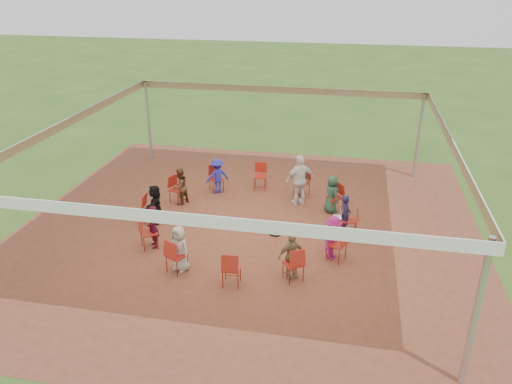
% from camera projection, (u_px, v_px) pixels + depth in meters
% --- Properties ---
extents(ground, '(80.00, 80.00, 0.00)m').
position_uv_depth(ground, '(248.00, 228.00, 14.38)').
color(ground, '#34591B').
rests_on(ground, ground).
extents(dirt_patch, '(13.00, 13.00, 0.00)m').
position_uv_depth(dirt_patch, '(248.00, 228.00, 14.37)').
color(dirt_patch, brown).
rests_on(dirt_patch, ground).
extents(tent, '(10.33, 10.33, 3.00)m').
position_uv_depth(tent, '(248.00, 150.00, 13.41)').
color(tent, '#B2B2B7').
rests_on(tent, ground).
extents(chair_0, '(0.47, 0.45, 0.90)m').
position_uv_depth(chair_0, '(349.00, 220.00, 13.87)').
color(chair_0, '#AB2417').
rests_on(chair_0, ground).
extents(chair_1, '(0.60, 0.59, 0.90)m').
position_uv_depth(chair_1, '(335.00, 198.00, 15.20)').
color(chair_1, '#AB2417').
rests_on(chair_1, ground).
extents(chair_2, '(0.57, 0.58, 0.90)m').
position_uv_depth(chair_2, '(302.00, 183.00, 16.26)').
color(chair_2, '#AB2417').
rests_on(chair_2, ground).
extents(chair_3, '(0.45, 0.47, 0.90)m').
position_uv_depth(chair_3, '(260.00, 176.00, 16.77)').
color(chair_3, '#AB2417').
rests_on(chair_3, ground).
extents(chair_4, '(0.59, 0.60, 0.90)m').
position_uv_depth(chair_4, '(216.00, 179.00, 16.58)').
color(chair_4, '#AB2417').
rests_on(chair_4, ground).
extents(chair_5, '(0.58, 0.57, 0.90)m').
position_uv_depth(chair_5, '(178.00, 190.00, 15.76)').
color(chair_5, '#AB2417').
rests_on(chair_5, ground).
extents(chair_6, '(0.47, 0.45, 0.90)m').
position_uv_depth(chair_6, '(152.00, 209.00, 14.52)').
color(chair_6, '#AB2417').
rests_on(chair_6, ground).
extents(chair_7, '(0.60, 0.59, 0.90)m').
position_uv_depth(chair_7, '(149.00, 233.00, 13.19)').
color(chair_7, '#AB2417').
rests_on(chair_7, ground).
extents(chair_8, '(0.57, 0.58, 0.90)m').
position_uv_depth(chair_8, '(177.00, 256.00, 12.13)').
color(chair_8, '#AB2417').
rests_on(chair_8, ground).
extents(chair_9, '(0.45, 0.47, 0.90)m').
position_uv_depth(chair_9, '(231.00, 268.00, 11.62)').
color(chair_9, '#AB2417').
rests_on(chair_9, ground).
extents(chair_10, '(0.59, 0.60, 0.90)m').
position_uv_depth(chair_10, '(293.00, 264.00, 11.80)').
color(chair_10, '#AB2417').
rests_on(chair_10, ground).
extents(chair_11, '(0.58, 0.57, 0.90)m').
position_uv_depth(chair_11, '(337.00, 244.00, 12.63)').
color(chair_11, '#AB2417').
rests_on(chair_11, ground).
extents(person_seated_0, '(0.31, 0.45, 1.18)m').
position_uv_depth(person_seated_0, '(345.00, 215.00, 13.82)').
color(person_seated_0, '#1C1940').
rests_on(person_seated_0, ground).
extents(person_seated_1, '(0.59, 0.66, 1.18)m').
position_uv_depth(person_seated_1, '(332.00, 194.00, 15.10)').
color(person_seated_1, '#244C37').
rests_on(person_seated_1, ground).
extents(person_seated_2, '(0.78, 0.62, 1.18)m').
position_uv_depth(person_seated_2, '(300.00, 180.00, 16.11)').
color(person_seated_2, gray).
rests_on(person_seated_2, ground).
extents(person_seated_3, '(0.84, 0.74, 1.18)m').
position_uv_depth(person_seated_3, '(217.00, 176.00, 16.42)').
color(person_seated_3, '#2425A6').
rests_on(person_seated_3, ground).
extents(person_seated_4, '(0.55, 0.66, 1.18)m').
position_uv_depth(person_seated_4, '(180.00, 186.00, 15.64)').
color(person_seated_4, '#553621').
rests_on(person_seated_4, ground).
extents(person_seated_5, '(0.49, 1.12, 1.18)m').
position_uv_depth(person_seated_5, '(155.00, 204.00, 14.44)').
color(person_seated_5, black).
rests_on(person_seated_5, ground).
extents(person_seated_6, '(0.48, 0.52, 1.18)m').
position_uv_depth(person_seated_6, '(153.00, 227.00, 13.17)').
color(person_seated_6, '#3D071A').
rests_on(person_seated_6, ground).
extents(person_seated_7, '(0.66, 0.54, 1.18)m').
position_uv_depth(person_seated_7, '(180.00, 248.00, 12.15)').
color(person_seated_7, '#B5AE9F').
rests_on(person_seated_7, ground).
extents(person_seated_8, '(0.77, 0.68, 1.18)m').
position_uv_depth(person_seated_8, '(291.00, 256.00, 11.84)').
color(person_seated_8, '#8D7853').
rests_on(person_seated_8, ground).
extents(person_seated_9, '(0.67, 0.85, 1.18)m').
position_uv_depth(person_seated_9, '(333.00, 238.00, 12.63)').
color(person_seated_9, '#8D1758').
rests_on(person_seated_9, ground).
extents(standing_person, '(1.08, 0.92, 1.64)m').
position_uv_depth(standing_person, '(300.00, 180.00, 15.50)').
color(standing_person, white).
rests_on(standing_person, ground).
extents(cable_coil, '(0.46, 0.46, 0.03)m').
position_uv_depth(cable_coil, '(275.00, 234.00, 14.02)').
color(cable_coil, black).
rests_on(cable_coil, ground).
extents(laptop, '(0.27, 0.32, 0.21)m').
position_uv_depth(laptop, '(339.00, 216.00, 13.86)').
color(laptop, '#B7B7BC').
rests_on(laptop, ground).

